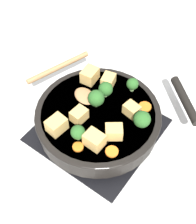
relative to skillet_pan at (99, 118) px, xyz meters
The scene contains 19 objects.
ground_plane 0.06m from the skillet_pan, 41.85° to the right, with size 2.40×2.40×0.00m, color silver.
front_burner_grate 0.05m from the skillet_pan, 41.85° to the right, with size 0.31×0.31×0.03m.
skillet_pan is the anchor object (origin of this frame).
wooden_spoon 0.14m from the skillet_pan, 107.15° to the right, with size 0.20×0.21×0.02m.
tofu_cube_center_large 0.09m from the skillet_pan, 62.29° to the left, with size 0.04×0.03×0.03m, color tan.
tofu_cube_near_handle 0.11m from the skillet_pan, 159.22° to the right, with size 0.04×0.03×0.03m, color tan.
tofu_cube_east_chunk 0.07m from the skillet_pan, 29.14° to the right, with size 0.04×0.03×0.03m, color tan.
tofu_cube_west_chunk 0.09m from the skillet_pan, 122.86° to the left, with size 0.04×0.03×0.03m, color tan.
tofu_cube_back_piece 0.13m from the skillet_pan, 131.72° to the right, with size 0.05×0.04×0.04m, color tan.
tofu_cube_front_piece 0.11m from the skillet_pan, 29.97° to the left, with size 0.05×0.04×0.04m, color tan.
tofu_cube_mid_small 0.13m from the skillet_pan, 25.75° to the right, with size 0.05×0.04×0.04m, color tan.
broccoli_floret_near_spoon 0.08m from the skillet_pan, 161.87° to the right, with size 0.04×0.04×0.05m.
broccoli_floret_center_top 0.13m from the skillet_pan, 103.19° to the left, with size 0.04×0.04×0.05m.
broccoli_floret_east_rim 0.11m from the skillet_pan, ahead, with size 0.04×0.04×0.04m.
broccoli_floret_west_rim 0.13m from the skillet_pan, 166.26° to the left, with size 0.03×0.03×0.04m.
broccoli_floret_north_edge 0.06m from the skillet_pan, 127.41° to the right, with size 0.04×0.04×0.05m.
carrot_slice_orange_thin 0.13m from the skillet_pan, 50.41° to the left, with size 0.03×0.03×0.01m, color orange.
carrot_slice_near_center 0.12m from the skillet_pan, 11.46° to the left, with size 0.03×0.03×0.01m, color orange.
carrot_slice_edge_slice 0.13m from the skillet_pan, 133.26° to the left, with size 0.03×0.03×0.01m, color orange.
Camera 1 is at (0.41, 0.30, 0.73)m, focal length 50.00 mm.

